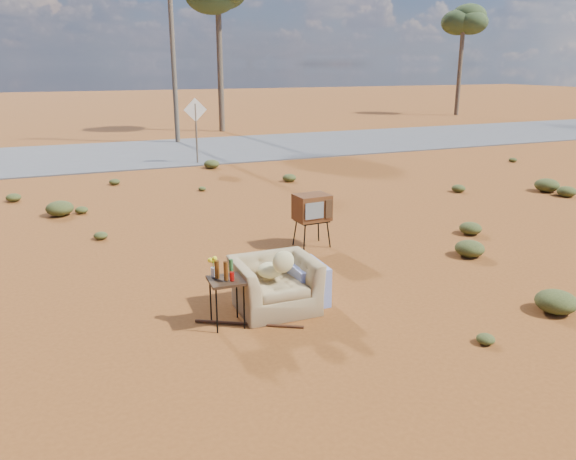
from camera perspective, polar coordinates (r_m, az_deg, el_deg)
name	(u,v)px	position (r m, az deg, el deg)	size (l,w,h in m)	color
ground	(301,304)	(8.00, 1.30, -7.52)	(140.00, 140.00, 0.00)	brown
highway	(139,153)	(22.11, -14.86, 7.54)	(140.00, 7.00, 0.04)	#565659
armchair	(281,277)	(7.72, -0.71, -4.80)	(1.31, 0.82, 0.96)	#9B8154
tv_unit	(312,208)	(10.25, 2.46, 2.23)	(0.64, 0.53, 0.98)	black
side_table	(223,277)	(7.19, -6.58, -4.79)	(0.46, 0.46, 0.90)	#372314
rusty_bar	(249,324)	(7.39, -3.99, -9.49)	(0.04, 0.04, 1.44)	#4E2A14
road_sign	(196,119)	(19.28, -9.36, 11.07)	(0.78, 0.06, 2.19)	brown
eucalyptus_right	(464,20)	(39.65, 17.44, 19.68)	(3.20, 3.20, 7.10)	brown
utility_pole_center	(172,41)	(24.69, -11.67, 18.25)	(1.40, 0.20, 8.00)	brown
scrub_patch	(176,223)	(11.70, -11.26, 0.74)	(17.49, 8.07, 0.33)	#4F5424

